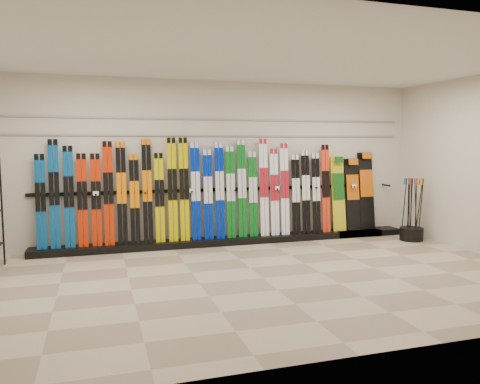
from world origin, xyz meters
name	(u,v)px	position (x,y,z in m)	size (l,w,h in m)	color
floor	(263,278)	(0.00, 0.00, 0.00)	(8.00, 8.00, 0.00)	gray
back_wall	(217,163)	(0.00, 2.50, 1.50)	(8.00, 8.00, 0.00)	beige
ceiling	(264,56)	(0.00, 0.00, 3.00)	(8.00, 8.00, 0.00)	silver
ski_rack_base	(232,240)	(0.22, 2.28, 0.06)	(8.00, 0.40, 0.12)	black
skis	(196,193)	(-0.46, 2.30, 0.97)	(5.37, 0.18, 1.84)	navy
snowboards	(353,193)	(2.79, 2.35, 0.87)	(0.94, 0.24, 1.56)	gold
pole_bin	(411,234)	(3.60, 1.55, 0.12)	(0.44, 0.44, 0.25)	black
ski_poles	(412,209)	(3.60, 1.55, 0.61)	(0.34, 0.37, 1.18)	black
slatwall_rail_0	(218,136)	(0.00, 2.48, 2.00)	(7.60, 0.02, 0.03)	gray
slatwall_rail_1	(217,119)	(0.00, 2.48, 2.30)	(7.60, 0.02, 0.03)	gray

